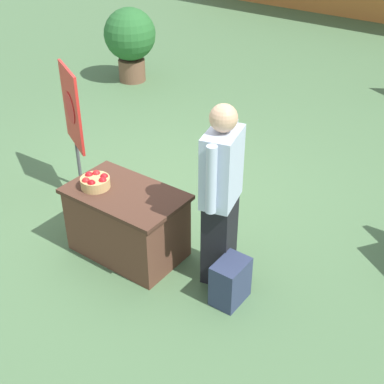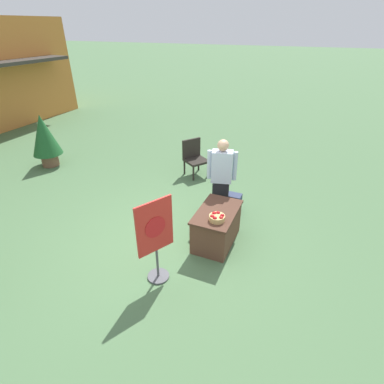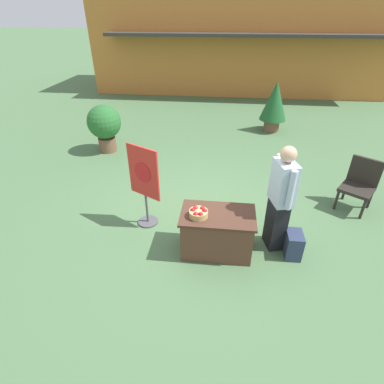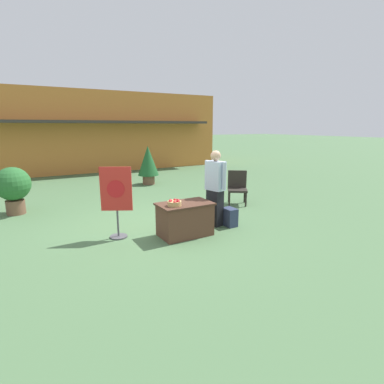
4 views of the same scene
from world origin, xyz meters
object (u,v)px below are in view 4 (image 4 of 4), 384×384
display_table (185,219)px  potted_plant_near_left (13,186)px  person_visitor (215,188)px  patio_chair (237,186)px  poster_board (117,199)px  apple_basket (174,203)px  backpack (230,217)px  potted_plant_near_right (148,162)px

display_table → potted_plant_near_left: size_ratio=0.91×
person_visitor → patio_chair: person_visitor is taller
person_visitor → poster_board: (-2.18, 0.34, -0.06)m
person_visitor → poster_board: person_visitor is taller
display_table → apple_basket: bearing=-162.4°
apple_basket → backpack: size_ratio=0.66×
display_table → backpack: bearing=0.6°
apple_basket → potted_plant_near_right: bearing=73.2°
backpack → apple_basket: bearing=-176.0°
poster_board → potted_plant_near_right: bearing=-180.0°
apple_basket → backpack: apple_basket is taller
display_table → apple_basket: 0.51m
backpack → potted_plant_near_left: bearing=140.2°
person_visitor → display_table: bearing=0.0°
display_table → poster_board: (-1.26, 0.57, 0.47)m
person_visitor → potted_plant_near_right: 5.50m
display_table → apple_basket: apple_basket is taller
backpack → poster_board: bearing=167.1°
display_table → poster_board: bearing=155.6°
person_visitor → backpack: person_visitor is taller
apple_basket → potted_plant_near_left: bearing=127.5°
backpack → potted_plant_near_left: 5.61m
apple_basket → patio_chair: (2.90, 1.65, -0.23)m
potted_plant_near_right → person_visitor: bearing=-95.8°
potted_plant_near_right → potted_plant_near_left: (-4.57, -2.12, -0.12)m
poster_board → person_visitor: bearing=109.2°
backpack → potted_plant_near_left: size_ratio=0.34×
backpack → potted_plant_near_left: (-4.29, 3.58, 0.53)m
display_table → potted_plant_near_right: potted_plant_near_right is taller
potted_plant_near_left → backpack: bearing=-39.8°
backpack → potted_plant_near_right: 5.74m
apple_basket → potted_plant_near_left: (-2.82, 3.68, -0.02)m
patio_chair → potted_plant_near_right: bearing=-129.7°
potted_plant_near_left → apple_basket: bearing=-52.5°
patio_chair → potted_plant_near_left: bearing=-74.6°
person_visitor → patio_chair: size_ratio=1.78×
poster_board → patio_chair: poster_board is taller
display_table → backpack: display_table is taller
display_table → poster_board: 1.47m
backpack → potted_plant_near_right: bearing=87.1°
apple_basket → person_visitor: bearing=15.1°
person_visitor → apple_basket: bearing=0.8°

